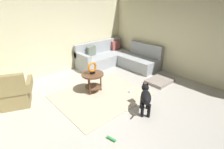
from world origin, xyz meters
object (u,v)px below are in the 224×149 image
sectional_couch (117,58)px  dog_toy_ball (130,91)px  dog (146,97)px  side_table (93,78)px  dog_toy_rope (111,139)px  dog_bed_mat (160,81)px  armchair (15,93)px  torus_sculpture (92,68)px

sectional_couch → dog_toy_ball: sectional_couch is taller
dog → side_table: bearing=150.5°
sectional_couch → side_table: sectional_couch is taller
side_table → dog_toy_rope: bearing=-116.4°
dog_bed_mat → dog_toy_ball: 1.18m
sectional_couch → side_table: size_ratio=3.75×
dog → dog_toy_ball: dog is taller
side_table → dog_toy_ball: size_ratio=8.04×
dog_toy_rope → dog_toy_ball: bearing=31.4°
sectional_couch → armchair: 3.65m
dog_bed_mat → dog_toy_ball: size_ratio=10.72×
armchair → dog_toy_ball: size_ratio=13.00×
armchair → dog_toy_ball: 2.87m
torus_sculpture → side_table: bearing=90.0°
torus_sculpture → dog_bed_mat: bearing=-26.4°
armchair → dog_toy_rope: (0.94, -2.37, -0.30)m
sectional_couch → armchair: size_ratio=2.32×
sectional_couch → dog: 2.98m
sectional_couch → armchair: same height
torus_sculpture → dog_toy_rope: (-0.83, -1.67, -0.69)m
sectional_couch → dog_bed_mat: size_ratio=2.81×
side_table → torus_sculpture: 0.29m
armchair → torus_sculpture: size_ratio=2.98×
dog_toy_ball → dog_toy_rope: dog_toy_ball is taller
side_table → dog: (0.32, -1.53, -0.04)m
side_table → dog: dog is taller
torus_sculpture → dog: 1.60m
sectional_couch → side_table: bearing=-151.5°
sectional_couch → torus_sculpture: (-1.87, -1.01, 0.42)m
dog_toy_ball → dog_toy_rope: 1.79m
side_table → dog: bearing=-78.1°
side_table → torus_sculpture: torus_sculpture is taller
side_table → dog_toy_ball: 1.09m
dog → dog_toy_rope: (-1.15, -0.14, -0.35)m
sectional_couch → torus_sculpture: 2.17m
torus_sculpture → dog_toy_ball: torus_sculpture is taller
torus_sculpture → dog: (0.32, -1.53, -0.33)m
sectional_couch → torus_sculpture: sectional_couch is taller
dog → torus_sculpture: bearing=150.5°
dog_bed_mat → dog_toy_rope: 2.79m
side_table → dog_toy_ball: side_table is taller
sectional_couch → dog: bearing=-121.2°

